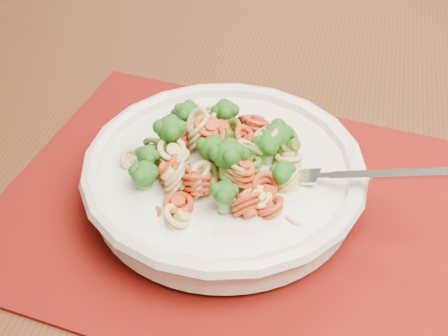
# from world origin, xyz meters

# --- Properties ---
(dining_table) EXTENTS (1.42, 1.01, 0.77)m
(dining_table) POSITION_xyz_m (-0.32, 0.09, 0.66)
(dining_table) COLOR #4D2915
(dining_table) RESTS_ON ground
(placemat) EXTENTS (0.54, 0.47, 0.00)m
(placemat) POSITION_xyz_m (-0.28, -0.06, 0.77)
(placemat) COLOR #651304
(placemat) RESTS_ON dining_table
(pasta_bowl) EXTENTS (0.28, 0.28, 0.05)m
(pasta_bowl) POSITION_xyz_m (-0.29, -0.05, 0.80)
(pasta_bowl) COLOR silver
(pasta_bowl) RESTS_ON placemat
(pasta_broccoli_heap) EXTENTS (0.24, 0.24, 0.06)m
(pasta_broccoli_heap) POSITION_xyz_m (-0.29, -0.05, 0.82)
(pasta_broccoli_heap) COLOR tan
(pasta_broccoli_heap) RESTS_ON pasta_bowl
(fork) EXTENTS (0.18, 0.07, 0.08)m
(fork) POSITION_xyz_m (-0.21, -0.06, 0.82)
(fork) COLOR silver
(fork) RESTS_ON pasta_bowl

